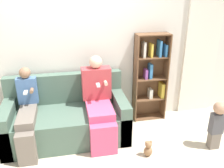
{
  "coord_description": "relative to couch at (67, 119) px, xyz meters",
  "views": [
    {
      "loc": [
        -0.14,
        -2.68,
        2.19
      ],
      "look_at": [
        0.52,
        0.57,
        0.81
      ],
      "focal_mm": 38.0,
      "sensor_mm": 36.0,
      "label": 1
    }
  ],
  "objects": [
    {
      "name": "couch",
      "position": [
        0.0,
        0.0,
        0.0
      ],
      "size": [
        1.8,
        0.85,
        0.93
      ],
      "color": "#4C6656",
      "rests_on": "ground_plane"
    },
    {
      "name": "back_wall",
      "position": [
        0.19,
        0.46,
        0.97
      ],
      "size": [
        10.0,
        0.06,
        2.55
      ],
      "color": "silver",
      "rests_on": "ground_plane"
    },
    {
      "name": "toddler_standing",
      "position": [
        2.06,
        -0.7,
        0.11
      ],
      "size": [
        0.18,
        0.17,
        0.73
      ],
      "color": "#70665B",
      "rests_on": "ground_plane"
    },
    {
      "name": "child_seated",
      "position": [
        -0.54,
        -0.14,
        0.26
      ],
      "size": [
        0.28,
        0.82,
        1.12
      ],
      "color": "#70665B",
      "rests_on": "ground_plane"
    },
    {
      "name": "curtain_panel",
      "position": [
        2.35,
        0.41,
        0.79
      ],
      "size": [
        0.62,
        0.04,
        2.2
      ],
      "color": "silver",
      "rests_on": "ground_plane"
    },
    {
      "name": "bookshelf",
      "position": [
        1.43,
        0.34,
        0.48
      ],
      "size": [
        0.55,
        0.24,
        1.5
      ],
      "color": "brown",
      "rests_on": "ground_plane"
    },
    {
      "name": "teddy_bear",
      "position": [
        1.07,
        -0.69,
        -0.19
      ],
      "size": [
        0.12,
        0.1,
        0.24
      ],
      "color": "#936B47",
      "rests_on": "ground_plane"
    },
    {
      "name": "ground_plane",
      "position": [
        0.19,
        -0.52,
        -0.3
      ],
      "size": [
        14.0,
        14.0,
        0.0
      ],
      "primitive_type": "plane",
      "color": "beige"
    },
    {
      "name": "adult_seated",
      "position": [
        0.48,
        -0.1,
        0.34
      ],
      "size": [
        0.44,
        0.8,
        1.24
      ],
      "color": "#DB4C75",
      "rests_on": "ground_plane"
    }
  ]
}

